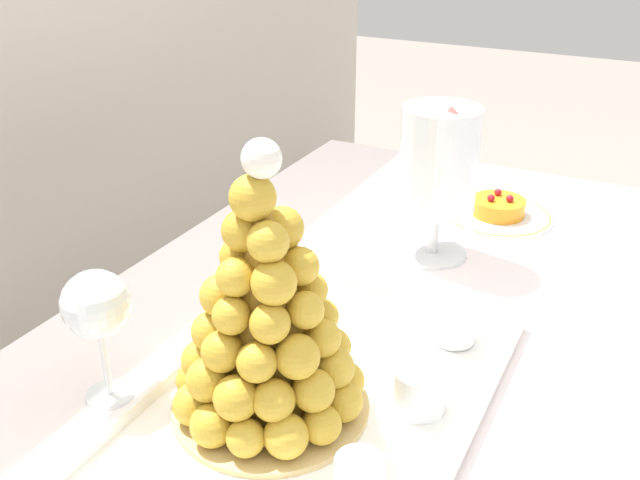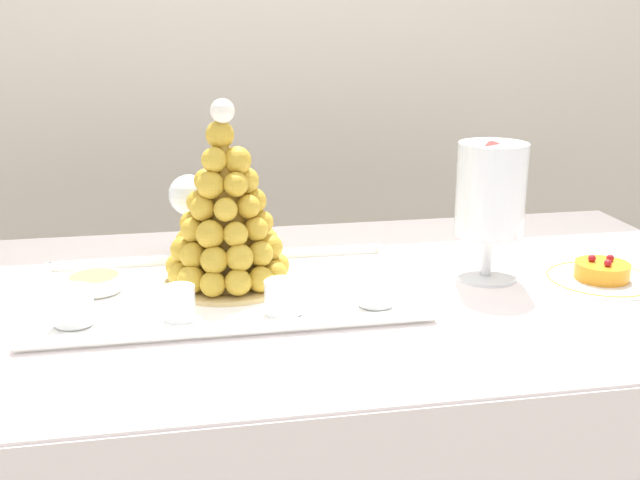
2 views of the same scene
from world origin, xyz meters
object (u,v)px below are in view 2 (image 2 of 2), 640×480
object	(u,v)px
serving_tray	(227,294)
macaron_goblet	(491,193)
wine_glass	(189,197)
croquembouche	(226,217)
dessert_cup_mid_left	(180,304)
fruit_tart_plate	(602,276)
dessert_cup_mid_right	(376,290)
creme_brulee_ramekin	(95,282)
dessert_cup_left	(73,307)
dessert_cup_centre	(283,298)

from	to	relation	value
serving_tray	macaron_goblet	world-z (taller)	macaron_goblet
serving_tray	wine_glass	size ratio (longest dim) A/B	3.82
serving_tray	croquembouche	distance (m)	0.14
dessert_cup_mid_left	fruit_tart_plate	bearing A→B (deg)	4.40
dessert_cup_mid_right	creme_brulee_ramekin	xyz separation A→B (m)	(-0.47, 0.16, -0.01)
macaron_goblet	fruit_tart_plate	distance (m)	0.26
dessert_cup_mid_left	wine_glass	world-z (taller)	wine_glass
croquembouche	wine_glass	world-z (taller)	croquembouche
croquembouche	creme_brulee_ramekin	bearing A→B (deg)	177.34
dessert_cup_mid_right	wine_glass	world-z (taller)	wine_glass
fruit_tart_plate	dessert_cup_left	bearing A→B (deg)	-177.27
dessert_cup_mid_left	dessert_cup_mid_right	bearing A→B (deg)	0.91
croquembouche	macaron_goblet	xyz separation A→B (m)	(0.48, -0.04, 0.03)
dessert_cup_centre	wine_glass	distance (m)	0.39
dessert_cup_left	fruit_tart_plate	distance (m)	0.94
dessert_cup_mid_left	dessert_cup_centre	size ratio (longest dim) A/B	0.89
serving_tray	dessert_cup_centre	xyz separation A→B (m)	(0.09, -0.11, 0.03)
wine_glass	dessert_cup_mid_right	bearing A→B (deg)	-48.84
wine_glass	dessert_cup_left	bearing A→B (deg)	-119.93
macaron_goblet	dessert_cup_mid_right	bearing A→B (deg)	-155.04
serving_tray	wine_glass	xyz separation A→B (m)	(-0.06, 0.24, 0.12)
dessert_cup_left	dessert_cup_mid_right	world-z (taller)	dessert_cup_left
fruit_tart_plate	dessert_cup_centre	bearing A→B (deg)	-174.27
dessert_cup_left	dessert_cup_mid_right	bearing A→B (deg)	-1.11
croquembouche	wine_glass	distance (m)	0.20
dessert_cup_left	fruit_tart_plate	world-z (taller)	dessert_cup_left
croquembouche	creme_brulee_ramekin	size ratio (longest dim) A/B	3.46
creme_brulee_ramekin	wine_glass	distance (m)	0.27
dessert_cup_mid_left	dessert_cup_mid_right	xyz separation A→B (m)	(0.33, 0.01, -0.00)
serving_tray	wine_glass	distance (m)	0.27
croquembouche	dessert_cup_centre	bearing A→B (deg)	-62.75
dessert_cup_mid_right	fruit_tart_plate	distance (m)	0.45
dessert_cup_centre	wine_glass	size ratio (longest dim) A/B	0.37
dessert_cup_left	creme_brulee_ramekin	xyz separation A→B (m)	(0.02, 0.15, -0.01)
macaron_goblet	wine_glass	xyz separation A→B (m)	(-0.54, 0.23, -0.04)
dessert_cup_left	dessert_cup_mid_left	size ratio (longest dim) A/B	1.13
dessert_cup_mid_left	macaron_goblet	world-z (taller)	macaron_goblet
croquembouche	dessert_cup_mid_left	size ratio (longest dim) A/B	5.95
dessert_cup_centre	croquembouche	bearing A→B (deg)	117.25
serving_tray	macaron_goblet	size ratio (longest dim) A/B	2.43
croquembouche	creme_brulee_ramekin	distance (m)	0.26
dessert_cup_centre	wine_glass	xyz separation A→B (m)	(-0.14, 0.35, 0.09)
dessert_cup_mid_right	macaron_goblet	xyz separation A→B (m)	(0.24, 0.11, 0.13)
dessert_cup_centre	wine_glass	bearing A→B (deg)	112.04
dessert_cup_mid_right	serving_tray	bearing A→B (deg)	156.87
croquembouche	serving_tray	bearing A→B (deg)	-97.33
croquembouche	dessert_cup_left	size ratio (longest dim) A/B	5.27
croquembouche	dessert_cup_mid_right	size ratio (longest dim) A/B	5.78
dessert_cup_mid_left	dessert_cup_centre	bearing A→B (deg)	-0.47
dessert_cup_centre	serving_tray	bearing A→B (deg)	127.85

